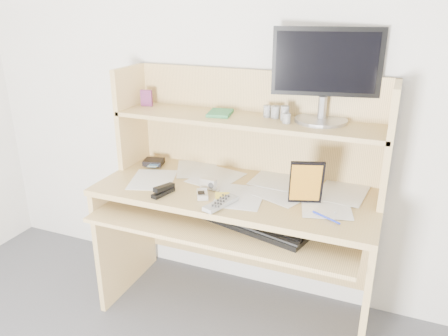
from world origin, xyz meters
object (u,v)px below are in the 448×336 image
at_px(desk, 241,193).
at_px(tv_remote, 221,203).
at_px(keyboard, 257,224).
at_px(monitor, 326,72).
at_px(game_case, 306,182).

distance_m(desk, tv_remote, 0.30).
xyz_separation_m(desk, keyboard, (0.16, -0.24, -0.03)).
bearing_deg(monitor, desk, -167.61).
bearing_deg(keyboard, tv_remote, -147.89).
distance_m(keyboard, monitor, 0.79).
height_order(game_case, monitor, monitor).
bearing_deg(game_case, keyboard, -168.12).
distance_m(keyboard, game_case, 0.30).
bearing_deg(desk, tv_remote, -88.90).
height_order(desk, monitor, monitor).
height_order(tv_remote, monitor, monitor).
bearing_deg(desk, keyboard, -55.70).
distance_m(desk, monitor, 0.73).
bearing_deg(game_case, monitor, 71.76).
height_order(tv_remote, game_case, game_case).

